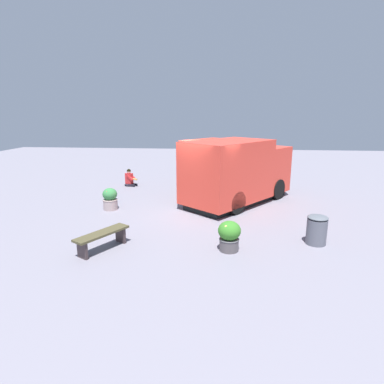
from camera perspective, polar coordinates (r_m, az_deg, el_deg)
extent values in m
plane|color=slate|center=(12.04, 2.27, -3.05)|extent=(40.00, 40.00, 0.00)
cube|color=red|center=(12.24, 6.36, 3.76)|extent=(3.73, 3.95, 2.28)
cube|color=red|center=(14.26, 12.42, 4.19)|extent=(2.44, 2.37, 1.89)
cube|color=#1E1F2C|center=(14.81, 13.96, 5.77)|extent=(1.29, 1.04, 0.72)
cube|color=black|center=(12.87, 2.75, 4.95)|extent=(1.20, 1.48, 0.80)
cube|color=red|center=(12.94, 1.83, 9.31)|extent=(1.75, 1.98, 0.03)
cube|color=black|center=(13.09, 8.19, -1.26)|extent=(4.18, 4.64, 0.23)
cylinder|color=black|center=(13.79, 15.02, 0.49)|extent=(0.70, 0.79, 0.84)
cylinder|color=black|center=(14.73, 8.87, 1.66)|extent=(0.70, 0.79, 0.84)
cylinder|color=black|center=(11.45, 7.93, -1.91)|extent=(0.70, 0.79, 0.84)
cylinder|color=black|center=(12.57, 1.25, -0.33)|extent=(0.70, 0.79, 0.84)
ellipsoid|color=black|center=(16.11, -11.09, 1.29)|extent=(0.65, 0.61, 0.10)
cube|color=black|center=(15.91, -10.76, 1.18)|extent=(0.37, 0.24, 0.11)
cube|color=black|center=(16.06, -10.31, 1.32)|extent=(0.37, 0.24, 0.11)
cube|color=red|center=(16.05, -11.14, 2.38)|extent=(0.40, 0.33, 0.52)
sphere|color=beige|center=(15.98, -11.20, 3.61)|extent=(0.19, 0.19, 0.19)
sphere|color=black|center=(15.98, -11.21, 3.70)|extent=(0.20, 0.20, 0.20)
cube|color=red|center=(15.87, -11.00, 2.51)|extent=(0.35, 0.21, 0.28)
cube|color=red|center=(16.03, -10.53, 2.65)|extent=(0.35, 0.21, 0.28)
cylinder|color=tan|center=(15.86, -10.27, 2.25)|extent=(0.35, 0.24, 0.09)
cube|color=#5D9240|center=(15.85, -10.27, 2.32)|extent=(0.29, 0.18, 0.02)
cylinder|color=#A18C8A|center=(12.32, -14.34, -2.15)|extent=(0.52, 0.52, 0.39)
torus|color=#A58E85|center=(12.28, -14.39, -1.34)|extent=(0.55, 0.55, 0.04)
ellipsoid|color=#367C41|center=(12.22, -14.45, -0.38)|extent=(0.53, 0.53, 0.45)
sphere|color=red|center=(12.23, -13.51, 0.07)|extent=(0.07, 0.07, 0.07)
sphere|color=red|center=(12.04, -13.81, -0.44)|extent=(0.08, 0.08, 0.08)
sphere|color=red|center=(12.22, -15.38, 0.06)|extent=(0.06, 0.06, 0.06)
sphere|color=red|center=(12.05, -14.93, 0.03)|extent=(0.07, 0.07, 0.07)
sphere|color=#F33636|center=(12.39, -13.95, 0.14)|extent=(0.09, 0.09, 0.09)
cylinder|color=#524B4D|center=(8.56, 6.62, -9.28)|extent=(0.50, 0.50, 0.33)
torus|color=#515055|center=(8.50, 6.64, -8.35)|extent=(0.53, 0.53, 0.04)
ellipsoid|color=#377C26|center=(8.41, 6.69, -6.85)|extent=(0.60, 0.60, 0.51)
sphere|color=#F9D960|center=(8.21, 6.10, -6.18)|extent=(0.09, 0.09, 0.09)
sphere|color=#F9D14B|center=(8.28, 5.22, -6.86)|extent=(0.07, 0.07, 0.07)
sphere|color=#F9E145|center=(8.32, 8.27, -6.59)|extent=(0.08, 0.08, 0.08)
sphere|color=#EBD54D|center=(8.61, 6.58, -5.79)|extent=(0.09, 0.09, 0.09)
sphere|color=#EFCE4B|center=(8.26, 8.04, -7.12)|extent=(0.07, 0.07, 0.07)
sphere|color=#F9D661|center=(8.58, 7.86, -6.29)|extent=(0.05, 0.05, 0.05)
cube|color=#474229|center=(8.75, -15.76, -7.10)|extent=(1.13, 1.54, 0.06)
cube|color=#3A2E30|center=(8.51, -18.96, -9.78)|extent=(0.33, 0.24, 0.43)
cube|color=#3A2E30|center=(9.21, -12.61, -7.48)|extent=(0.33, 0.24, 0.43)
cylinder|color=#565762|center=(9.48, 21.32, -6.59)|extent=(0.54, 0.54, 0.71)
ellipsoid|color=#565C64|center=(9.35, 21.54, -4.25)|extent=(0.55, 0.55, 0.12)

